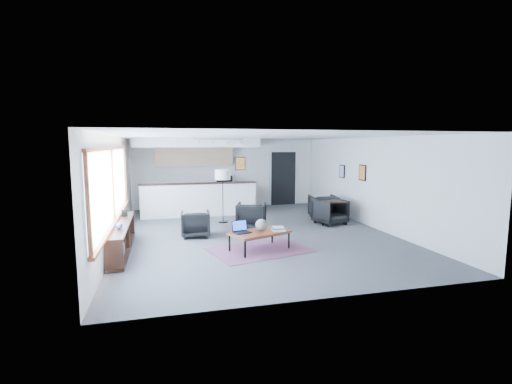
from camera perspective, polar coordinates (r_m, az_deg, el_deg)
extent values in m
cube|color=#4A4A4D|center=(10.17, -0.31, -6.31)|extent=(7.00, 9.00, 0.01)
cube|color=white|center=(9.88, -0.32, 8.56)|extent=(7.00, 9.00, 0.01)
cube|color=silver|center=(14.34, -4.68, 2.92)|extent=(7.00, 0.01, 2.60)
cube|color=silver|center=(5.72, 10.69, -3.77)|extent=(7.00, 0.01, 2.60)
cube|color=silver|center=(9.71, -20.81, 0.40)|extent=(0.01, 9.00, 2.60)
cube|color=silver|center=(11.31, 17.19, 1.45)|extent=(0.01, 9.00, 2.60)
cube|color=#8CBFFF|center=(8.80, -21.29, 1.02)|extent=(0.02, 5.80, 1.55)
cube|color=brown|center=(8.91, -20.86, -4.09)|extent=(0.10, 5.95, 0.06)
cube|color=brown|center=(8.75, -21.40, 6.23)|extent=(0.06, 5.95, 0.06)
cube|color=brown|center=(5.95, -24.42, -1.92)|extent=(0.06, 0.06, 1.60)
cube|color=brown|center=(8.80, -21.16, 1.02)|extent=(0.06, 0.06, 1.60)
cube|color=brown|center=(11.67, -19.50, 2.52)|extent=(0.06, 0.06, 1.60)
cube|color=black|center=(8.81, -20.01, -4.71)|extent=(0.35, 3.00, 0.05)
cube|color=black|center=(8.95, -19.85, -8.28)|extent=(0.35, 3.00, 0.05)
cube|color=black|center=(7.48, -20.99, -9.14)|extent=(0.33, 0.04, 0.55)
cube|color=black|center=(8.88, -19.92, -6.54)|extent=(0.33, 0.04, 0.55)
cube|color=black|center=(10.29, -19.15, -4.65)|extent=(0.33, 0.04, 0.55)
cube|color=#3359A5|center=(7.67, -20.81, -9.94)|extent=(0.18, 0.04, 0.20)
cube|color=silver|center=(7.83, -20.68, -9.51)|extent=(0.18, 0.04, 0.22)
cube|color=maroon|center=(7.99, -20.55, -9.10)|extent=(0.18, 0.04, 0.24)
cube|color=black|center=(8.16, -20.41, -8.90)|extent=(0.18, 0.04, 0.20)
cube|color=#3359A5|center=(8.32, -20.29, -8.51)|extent=(0.18, 0.04, 0.22)
cube|color=silver|center=(8.48, -20.18, -8.14)|extent=(0.18, 0.04, 0.24)
cube|color=maroon|center=(8.64, -20.06, -7.97)|extent=(0.18, 0.04, 0.20)
cube|color=black|center=(8.81, -19.95, -7.63)|extent=(0.18, 0.04, 0.22)
cube|color=#3359A5|center=(8.97, -19.85, -7.29)|extent=(0.18, 0.03, 0.24)
cube|color=silver|center=(9.14, -19.74, -7.15)|extent=(0.18, 0.03, 0.20)
cube|color=maroon|center=(9.30, -19.65, -6.83)|extent=(0.18, 0.03, 0.22)
cube|color=black|center=(9.46, -19.56, -6.53)|extent=(0.18, 0.04, 0.24)
cube|color=black|center=(9.57, -19.57, -3.06)|extent=(0.14, 0.02, 0.18)
sphere|color=#264C99|center=(8.21, -20.30, -4.91)|extent=(0.14, 0.14, 0.14)
cube|color=white|center=(12.48, -8.69, -1.25)|extent=(3.80, 0.25, 1.10)
cube|color=black|center=(12.41, -8.74, 1.30)|extent=(3.85, 0.32, 0.04)
cube|color=white|center=(13.92, -9.28, -0.80)|extent=(3.80, 0.60, 0.90)
cube|color=#2D2D2D|center=(13.87, -9.31, 1.08)|extent=(3.82, 0.62, 0.04)
cube|color=tan|center=(13.95, -9.46, 5.40)|extent=(2.80, 0.35, 0.70)
cube|color=white|center=(13.24, -9.24, 7.47)|extent=(4.20, 1.80, 0.30)
cube|color=black|center=(12.58, -2.43, 4.39)|extent=(0.35, 0.03, 0.45)
cube|color=orange|center=(12.57, -2.41, 4.38)|extent=(0.30, 0.01, 0.40)
cube|color=black|center=(14.83, 4.18, 2.10)|extent=(1.00, 0.12, 2.10)
cube|color=white|center=(14.69, 2.24, 2.06)|extent=(0.06, 0.10, 2.10)
cube|color=white|center=(15.01, 6.05, 2.14)|extent=(0.06, 0.10, 2.10)
cube|color=white|center=(14.78, 4.21, 6.24)|extent=(1.10, 0.10, 0.06)
cube|color=silver|center=(11.92, -5.74, 8.09)|extent=(1.60, 0.04, 0.04)
cylinder|color=silver|center=(11.84, -8.87, 7.66)|extent=(0.07, 0.07, 0.09)
cylinder|color=silver|center=(11.90, -6.70, 7.69)|extent=(0.07, 0.07, 0.09)
cylinder|color=silver|center=(11.96, -4.54, 7.72)|extent=(0.07, 0.07, 0.09)
cylinder|color=silver|center=(12.05, -2.41, 7.73)|extent=(0.07, 0.07, 0.09)
cube|color=black|center=(11.61, 16.06, 2.88)|extent=(0.03, 0.38, 0.48)
cube|color=orange|center=(11.60, 16.00, 2.88)|extent=(0.00, 0.32, 0.42)
cube|color=black|center=(12.75, 13.11, 3.12)|extent=(0.03, 0.34, 0.44)
cube|color=#859FC5|center=(12.74, 13.05, 3.12)|extent=(0.00, 0.28, 0.38)
cube|color=#5E3149|center=(8.54, 0.55, -8.89)|extent=(2.45, 1.95, 0.01)
cube|color=brown|center=(8.43, 0.56, -6.27)|extent=(1.50, 1.16, 0.05)
cube|color=black|center=(7.90, -1.70, -8.81)|extent=(0.04, 0.04, 0.39)
cube|color=black|center=(8.40, -4.09, -7.85)|extent=(0.04, 0.04, 0.39)
cube|color=black|center=(8.63, 5.07, -7.45)|extent=(0.04, 0.04, 0.39)
cube|color=black|center=(9.09, 2.51, -6.67)|extent=(0.04, 0.04, 0.39)
cube|color=black|center=(8.21, 1.85, -6.87)|extent=(1.19, 0.50, 0.03)
cube|color=black|center=(8.68, -0.66, -6.08)|extent=(1.19, 0.50, 0.03)
cube|color=black|center=(8.31, -2.16, -6.23)|extent=(0.42, 0.35, 0.02)
cube|color=black|center=(8.39, -2.57, -5.18)|extent=(0.37, 0.15, 0.24)
cube|color=blue|center=(8.39, -2.55, -5.18)|extent=(0.33, 0.13, 0.21)
sphere|color=gray|center=(8.44, 0.82, -5.13)|extent=(0.27, 0.27, 0.27)
cube|color=silver|center=(8.54, 3.48, -5.81)|extent=(0.34, 0.29, 0.04)
cube|color=#3359A5|center=(8.53, 3.48, -5.60)|extent=(0.30, 0.26, 0.03)
cube|color=silver|center=(8.50, 3.44, -5.44)|extent=(0.28, 0.24, 0.03)
cube|color=#E5590C|center=(8.25, 1.53, -6.37)|extent=(0.14, 0.14, 0.01)
imported|color=black|center=(9.80, -9.31, -4.66)|extent=(0.77, 0.72, 0.74)
imported|color=black|center=(10.54, -0.72, -3.50)|extent=(1.00, 0.97, 0.82)
cylinder|color=black|center=(11.55, -5.07, -4.59)|extent=(0.30, 0.30, 0.03)
cylinder|color=black|center=(11.42, -5.11, -1.14)|extent=(0.03, 0.03, 1.38)
cylinder|color=beige|center=(11.34, -5.16, 2.69)|extent=(0.50, 0.50, 0.31)
cube|color=black|center=(11.55, 11.48, -1.33)|extent=(0.92, 0.92, 0.04)
cylinder|color=black|center=(11.14, 10.27, -3.44)|extent=(0.04, 0.04, 0.67)
cylinder|color=black|center=(11.83, 9.14, -2.79)|extent=(0.04, 0.04, 0.67)
cylinder|color=black|center=(11.39, 13.81, -3.30)|extent=(0.04, 0.04, 0.67)
cylinder|color=black|center=(12.07, 12.51, -2.68)|extent=(0.04, 0.04, 0.67)
imported|color=black|center=(11.40, 11.38, -3.12)|extent=(0.85, 0.82, 0.71)
imported|color=black|center=(12.25, 10.30, -2.36)|extent=(0.77, 0.73, 0.72)
imported|color=black|center=(13.98, -4.94, 2.06)|extent=(0.56, 0.32, 0.38)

